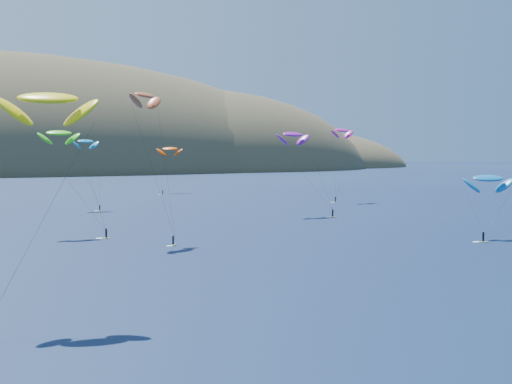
{
  "coord_description": "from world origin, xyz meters",
  "views": [
    {
      "loc": [
        -52.08,
        -30.51,
        16.23
      ],
      "look_at": [
        3.83,
        80.0,
        9.0
      ],
      "focal_mm": 50.0,
      "sensor_mm": 36.0,
      "label": 1
    }
  ],
  "objects": [
    {
      "name": "kitesurfer_5",
      "position": [
        46.04,
        67.88,
        11.07
      ],
      "size": [
        11.25,
        9.07,
        13.56
      ],
      "rotation": [
        0.0,
        0.0,
        -0.46
      ],
      "color": "yellow",
      "rests_on": "ground"
    },
    {
      "name": "island",
      "position": [
        39.4,
        562.36,
        -10.74
      ],
      "size": [
        730.0,
        300.0,
        210.0
      ],
      "color": "#3D3526",
      "rests_on": "ground"
    },
    {
      "name": "kitesurfer_3",
      "position": [
        -24.24,
        107.64,
        19.51
      ],
      "size": [
        11.08,
        11.23,
        21.64
      ],
      "rotation": [
        0.0,
        0.0,
        -0.08
      ],
      "color": "yellow",
      "rests_on": "ground"
    },
    {
      "name": "kitesurfer_4",
      "position": [
        -5.71,
        164.21,
        18.72
      ],
      "size": [
        7.68,
        7.81,
        20.77
      ],
      "rotation": [
        0.0,
        0.0,
        0.18
      ],
      "color": "yellow",
      "rests_on": "ground"
    },
    {
      "name": "kitesurfer_11",
      "position": [
        41.99,
        228.91,
        16.9
      ],
      "size": [
        12.71,
        15.72,
        19.51
      ],
      "rotation": [
        0.0,
        0.0,
        -0.47
      ],
      "color": "yellow",
      "rests_on": "ground"
    },
    {
      "name": "kitesurfer_2",
      "position": [
        -38.83,
        40.17,
        21.23
      ],
      "size": [
        12.07,
        9.33,
        23.76
      ],
      "rotation": [
        0.0,
        0.0,
        -0.2
      ],
      "color": "yellow",
      "rests_on": "ground"
    },
    {
      "name": "kitesurfer_9",
      "position": [
        -12.54,
        91.07,
        25.94
      ],
      "size": [
        8.47,
        11.57,
        28.19
      ],
      "rotation": [
        0.0,
        0.0,
        0.64
      ],
      "color": "yellow",
      "rests_on": "ground"
    },
    {
      "name": "kitesurfer_8",
      "position": [
        74.31,
        158.99,
        22.59
      ],
      "size": [
        9.1,
        5.42,
        24.99
      ],
      "rotation": [
        0.0,
        0.0,
        0.18
      ],
      "color": "yellow",
      "rests_on": "ground"
    },
    {
      "name": "kitesurfer_6",
      "position": [
        36.81,
        124.76,
        20.24
      ],
      "size": [
        11.09,
        12.47,
        22.79
      ],
      "rotation": [
        0.0,
        0.0,
        0.07
      ],
      "color": "yellow",
      "rests_on": "ground"
    }
  ]
}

